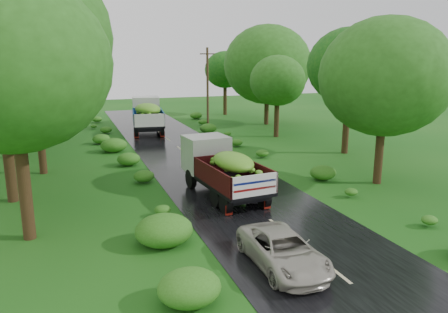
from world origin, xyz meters
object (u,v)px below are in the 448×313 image
truck_near (221,165)px  truck_far (147,113)px  utility_pole (208,89)px  car (283,250)px

truck_near → truck_far: truck_far is taller
truck_near → utility_pole: utility_pole is taller
truck_far → car: 27.33m
truck_near → truck_far: 19.46m
truck_near → truck_far: size_ratio=0.88×
truck_far → utility_pole: utility_pole is taller
truck_near → car: truck_near is taller
truck_far → utility_pole: size_ratio=0.99×
truck_far → truck_near: bearing=-82.3°
truck_near → truck_far: (-0.12, 19.46, 0.19)m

